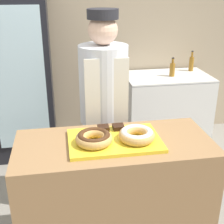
% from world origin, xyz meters
% --- Properties ---
extents(wall_back, '(8.00, 0.06, 2.70)m').
position_xyz_m(wall_back, '(0.00, 2.13, 1.35)').
color(wall_back, tan).
rests_on(wall_back, ground_plane).
extents(display_counter, '(1.35, 0.61, 0.97)m').
position_xyz_m(display_counter, '(0.00, 0.00, 0.49)').
color(display_counter, '#997047').
rests_on(display_counter, ground_plane).
extents(serving_tray, '(0.62, 0.41, 0.02)m').
position_xyz_m(serving_tray, '(0.00, 0.00, 0.98)').
color(serving_tray, yellow).
rests_on(serving_tray, display_counter).
extents(donut_chocolate_glaze, '(0.24, 0.24, 0.07)m').
position_xyz_m(donut_chocolate_glaze, '(-0.14, -0.04, 1.03)').
color(donut_chocolate_glaze, tan).
rests_on(donut_chocolate_glaze, serving_tray).
extents(donut_light_glaze, '(0.24, 0.24, 0.07)m').
position_xyz_m(donut_light_glaze, '(0.14, -0.04, 1.03)').
color(donut_light_glaze, tan).
rests_on(donut_light_glaze, serving_tray).
extents(brownie_back_left, '(0.08, 0.08, 0.03)m').
position_xyz_m(brownie_back_left, '(-0.05, 0.15, 1.01)').
color(brownie_back_left, black).
rests_on(brownie_back_left, serving_tray).
extents(brownie_back_right, '(0.08, 0.08, 0.03)m').
position_xyz_m(brownie_back_right, '(0.05, 0.15, 1.01)').
color(brownie_back_right, black).
rests_on(brownie_back_right, serving_tray).
extents(baker_person, '(0.40, 0.40, 1.79)m').
position_xyz_m(baker_person, '(0.01, 0.60, 0.94)').
color(baker_person, '#4C4C51').
rests_on(baker_person, ground_plane).
extents(beverage_fridge, '(0.68, 0.59, 1.93)m').
position_xyz_m(beverage_fridge, '(-0.77, 1.73, 0.96)').
color(beverage_fridge, black).
rests_on(beverage_fridge, ground_plane).
extents(chest_freezer, '(1.05, 0.66, 0.90)m').
position_xyz_m(chest_freezer, '(0.98, 1.74, 0.45)').
color(chest_freezer, white).
rests_on(chest_freezer, ground_plane).
extents(bottle_amber, '(0.06, 0.06, 0.23)m').
position_xyz_m(bottle_amber, '(1.02, 1.70, 0.99)').
color(bottle_amber, '#99661E').
rests_on(bottle_amber, chest_freezer).
extents(bottle_amber_b, '(0.06, 0.06, 0.26)m').
position_xyz_m(bottle_amber_b, '(1.36, 1.91, 1.00)').
color(bottle_amber_b, '#99661E').
rests_on(bottle_amber_b, chest_freezer).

